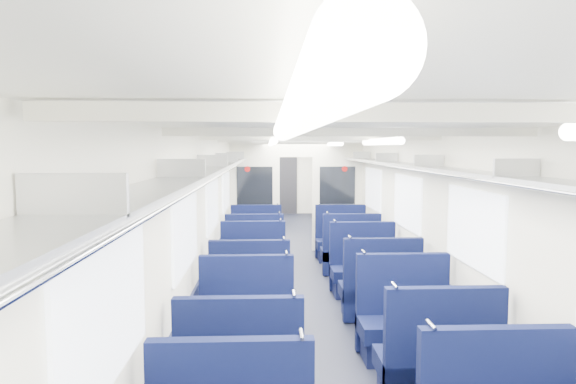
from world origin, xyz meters
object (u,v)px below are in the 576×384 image
seat_9 (438,368)px  seat_18 (256,243)px  seat_11 (405,325)px  seat_14 (253,271)px  seat_10 (246,328)px  seat_17 (350,255)px  bulkhead (296,193)px  end_door (286,184)px  seat_19 (341,243)px  seat_16 (255,255)px  seat_13 (380,293)px  seat_8 (240,383)px  seat_12 (250,296)px  seat_15 (364,272)px

seat_9 → seat_18: bearing=106.5°
seat_11 → seat_14: 2.93m
seat_10 → seat_17: 3.86m
bulkhead → seat_18: bearing=-131.8°
end_door → seat_18: end_door is taller
seat_10 → seat_19: bearing=70.0°
seat_14 → seat_16: (0.00, 1.08, 0.00)m
seat_17 → seat_18: bearing=146.1°
seat_9 → end_door: bearing=93.8°
seat_19 → seat_13: bearing=-90.0°
seat_10 → end_door: bearing=85.9°
seat_9 → seat_11: size_ratio=1.00×
seat_13 → seat_16: bearing=125.6°
seat_8 → seat_17: (1.66, 4.68, 0.00)m
seat_11 → seat_17: size_ratio=1.00×
seat_11 → seat_12: 2.00m
bulkhead → seat_9: (0.83, -6.52, -0.89)m
seat_10 → seat_15: size_ratio=1.00×
seat_10 → bulkhead: bearing=81.5°
seat_12 → seat_9: bearing=-52.0°
seat_14 → seat_16: bearing=90.0°
seat_13 → seat_12: bearing=-177.8°
seat_8 → seat_14: size_ratio=1.00×
seat_16 → seat_17: bearing=-0.9°
seat_11 → seat_19: (0.00, 4.54, 0.00)m
seat_18 → end_door: bearing=83.2°
seat_12 → seat_16: size_ratio=1.00×
seat_15 → seat_19: bearing=90.0°
seat_15 → seat_17: same height
seat_13 → seat_17: 2.29m
seat_15 → bulkhead: bearing=104.3°
seat_14 → seat_18: size_ratio=1.00×
end_door → seat_17: size_ratio=1.80×
seat_19 → seat_16: bearing=-147.8°
seat_10 → seat_15: bearing=53.9°
seat_14 → seat_18: 2.17m
seat_15 → seat_18: (-1.66, 2.32, 0.00)m
seat_10 → seat_8: bearing=-90.0°
end_door → seat_15: 9.29m
bulkhead → seat_16: 2.36m
seat_12 → seat_15: (1.66, 1.15, 0.00)m
seat_14 → seat_13: bearing=-36.7°
seat_8 → seat_13: (1.66, 2.39, 0.00)m
seat_12 → seat_16: (0.00, 2.38, 0.00)m
end_door → seat_10: bearing=-94.1°
end_door → bulkhead: bearing=-90.0°
seat_17 → end_door: bearing=95.9°
seat_14 → seat_18: (0.00, 2.17, 0.00)m
seat_10 → seat_17: (1.66, 3.48, 0.00)m
seat_12 → seat_8: bearing=-90.0°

